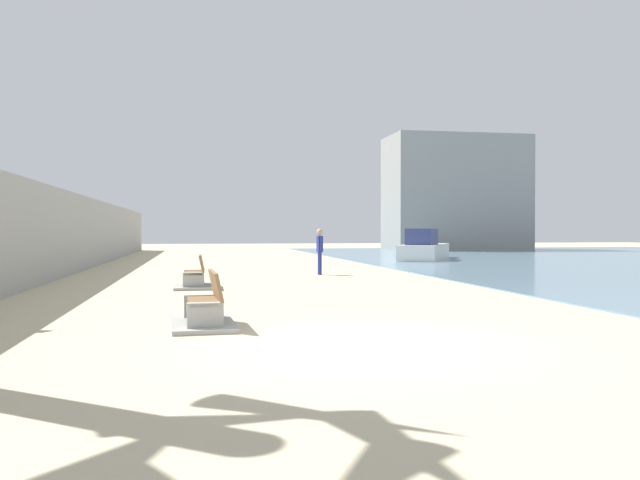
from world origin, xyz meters
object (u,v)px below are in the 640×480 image
object	(u,v)px
bench_far	(195,280)
person_walking	(320,248)
boat_nearest	(424,248)
bench_near	(204,313)

from	to	relation	value
bench_far	person_walking	world-z (taller)	person_walking
person_walking	boat_nearest	world-z (taller)	boat_nearest
boat_nearest	person_walking	bearing A→B (deg)	-125.54
person_walking	boat_nearest	size ratio (longest dim) A/B	0.24
boat_nearest	bench_near	bearing A→B (deg)	-117.36
bench_near	person_walking	size ratio (longest dim) A/B	1.22
boat_nearest	bench_far	bearing A→B (deg)	-127.99
bench_near	person_walking	world-z (taller)	person_walking
bench_far	boat_nearest	distance (m)	21.17
bench_near	boat_nearest	size ratio (longest dim) A/B	0.29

